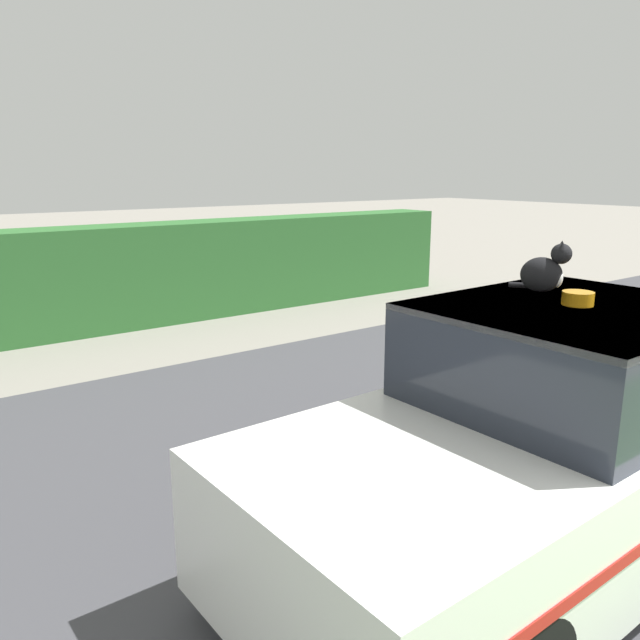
{
  "coord_description": "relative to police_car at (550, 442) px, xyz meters",
  "views": [
    {
      "loc": [
        -3.74,
        0.32,
        2.46
      ],
      "look_at": [
        -0.27,
        5.03,
        1.05
      ],
      "focal_mm": 35.0,
      "sensor_mm": 36.0,
      "label": 1
    }
  ],
  "objects": [
    {
      "name": "garden_hedge",
      "position": [
        -0.05,
        7.66,
        0.05
      ],
      "size": [
        12.9,
        0.89,
        1.62
      ],
      "primitive_type": "cube",
      "color": "#2D662D",
      "rests_on": "ground"
    },
    {
      "name": "police_car",
      "position": [
        0.0,
        0.0,
        0.0
      ],
      "size": [
        4.37,
        1.83,
        1.71
      ],
      "rotation": [
        0.0,
        0.0,
        3.16
      ],
      "color": "black",
      "rests_on": "road_strip"
    },
    {
      "name": "road_strip",
      "position": [
        0.35,
        1.96,
        -0.75
      ],
      "size": [
        28.0,
        6.47,
        0.01
      ],
      "primitive_type": "cube",
      "color": "#424247",
      "rests_on": "ground"
    },
    {
      "name": "cat",
      "position": [
        -0.01,
        0.13,
        1.09
      ],
      "size": [
        0.29,
        0.37,
        0.32
      ],
      "rotation": [
        0.0,
        0.0,
        5.34
      ],
      "color": "black",
      "rests_on": "police_car"
    }
  ]
}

